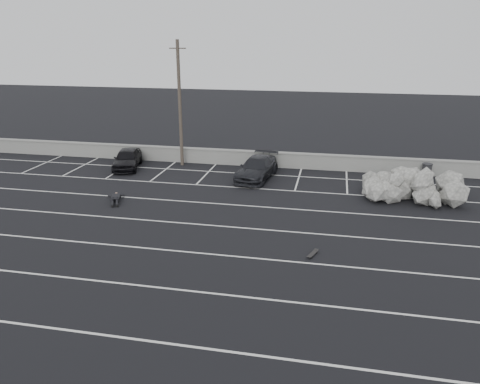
% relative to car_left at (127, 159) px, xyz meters
% --- Properties ---
extents(ground, '(120.00, 120.00, 0.00)m').
position_rel_car_left_xyz_m(ground, '(7.65, -11.67, -0.67)').
color(ground, black).
rests_on(ground, ground).
extents(seawall, '(50.00, 0.45, 1.06)m').
position_rel_car_left_xyz_m(seawall, '(7.65, 2.33, -0.12)').
color(seawall, gray).
rests_on(seawall, ground).
extents(stall_lines, '(36.00, 20.05, 0.01)m').
position_rel_car_left_xyz_m(stall_lines, '(7.57, -7.26, -0.67)').
color(stall_lines, silver).
rests_on(stall_lines, ground).
extents(car_left, '(2.50, 4.21, 1.34)m').
position_rel_car_left_xyz_m(car_left, '(0.00, 0.00, 0.00)').
color(car_left, black).
rests_on(car_left, ground).
extents(car_right, '(2.48, 4.83, 1.34)m').
position_rel_car_left_xyz_m(car_right, '(9.05, -0.62, -0.00)').
color(car_right, black).
rests_on(car_right, ground).
extents(utility_pole, '(1.12, 0.22, 8.39)m').
position_rel_car_left_xyz_m(utility_pole, '(3.39, 1.53, 3.57)').
color(utility_pole, '#4C4238').
rests_on(utility_pole, ground).
extents(trash_bin, '(0.82, 0.82, 0.97)m').
position_rel_car_left_xyz_m(trash_bin, '(19.59, 1.56, -0.18)').
color(trash_bin, '#252528').
rests_on(trash_bin, ground).
extents(riprap_pile, '(5.84, 3.88, 1.52)m').
position_rel_car_left_xyz_m(riprap_pile, '(17.88, -2.79, -0.08)').
color(riprap_pile, '#A9A79E').
rests_on(riprap_pile, ground).
extents(person, '(2.67, 3.09, 0.48)m').
position_rel_car_left_xyz_m(person, '(2.09, -6.17, -0.43)').
color(person, black).
rests_on(person, ground).
extents(skateboard, '(0.43, 0.75, 0.09)m').
position_rel_car_left_xyz_m(skateboard, '(13.16, -10.92, -0.60)').
color(skateboard, black).
rests_on(skateboard, ground).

